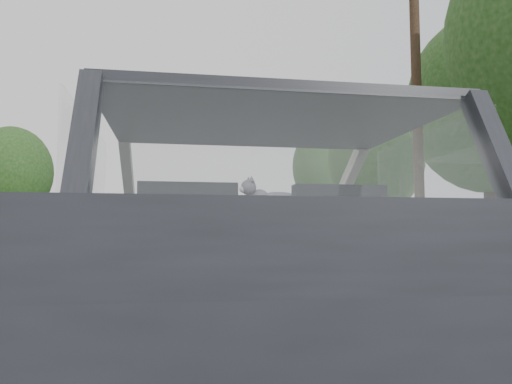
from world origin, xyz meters
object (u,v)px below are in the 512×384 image
object	(u,v)px
highway_sign	(348,226)
other_car	(181,237)
cat	(280,200)
utility_pole	(417,112)
subject_car	(253,252)

from	to	relation	value
highway_sign	other_car	bearing A→B (deg)	167.57
cat	highway_sign	bearing A→B (deg)	56.20
other_car	utility_pole	distance (m)	12.89
subject_car	utility_pole	world-z (taller)	utility_pole
subject_car	highway_sign	xyz separation A→B (m)	(6.89, 17.37, 0.50)
subject_car	highway_sign	size ratio (longest dim) A/B	1.63
cat	utility_pole	size ratio (longest dim) A/B	0.06
other_car	subject_car	bearing A→B (deg)	-97.42
utility_pole	other_car	bearing A→B (deg)	122.85
highway_sign	utility_pole	xyz separation A→B (m)	(-0.29, -6.84, 3.24)
subject_car	highway_sign	distance (m)	18.70
cat	utility_pole	bearing A→B (deg)	45.25
other_car	highway_sign	size ratio (longest dim) A/B	1.90
other_car	utility_pole	world-z (taller)	utility_pole
cat	other_car	world-z (taller)	other_car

